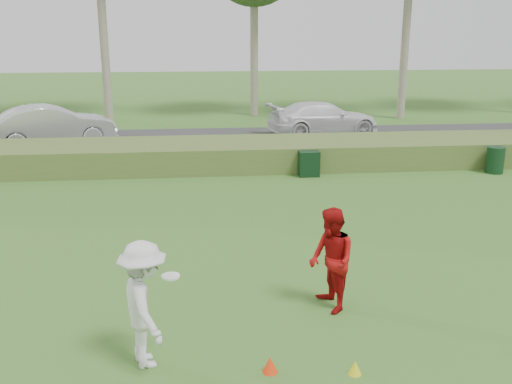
{
  "coord_description": "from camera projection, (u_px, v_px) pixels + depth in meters",
  "views": [
    {
      "loc": [
        -1.26,
        -8.27,
        4.85
      ],
      "look_at": [
        0.0,
        4.0,
        1.3
      ],
      "focal_mm": 40.0,
      "sensor_mm": 36.0,
      "label": 1
    }
  ],
  "objects": [
    {
      "name": "ground",
      "position": [
        281.0,
        335.0,
        9.37
      ],
      "size": [
        120.0,
        120.0,
        0.0
      ],
      "primitive_type": "plane",
      "color": "#326521",
      "rests_on": "ground"
    },
    {
      "name": "reed_strip",
      "position": [
        234.0,
        154.0,
        20.72
      ],
      "size": [
        80.0,
        3.0,
        0.9
      ],
      "primitive_type": "cube",
      "color": "#476227",
      "rests_on": "ground"
    },
    {
      "name": "park_road",
      "position": [
        227.0,
        140.0,
        25.61
      ],
      "size": [
        80.0,
        6.0,
        0.06
      ],
      "primitive_type": "cube",
      "color": "#2D2D2D",
      "rests_on": "ground"
    },
    {
      "name": "player_white",
      "position": [
        144.0,
        304.0,
        8.32
      ],
      "size": [
        1.09,
        1.42,
        1.93
      ],
      "rotation": [
        0.0,
        0.0,
        1.9
      ],
      "color": "silver",
      "rests_on": "ground"
    },
    {
      "name": "player_red",
      "position": [
        331.0,
        260.0,
        9.99
      ],
      "size": [
        0.87,
        1.03,
        1.87
      ],
      "primitive_type": "imported",
      "rotation": [
        0.0,
        0.0,
        -1.38
      ],
      "color": "#A20D0E",
      "rests_on": "ground"
    },
    {
      "name": "cone_orange",
      "position": [
        270.0,
        365.0,
        8.32
      ],
      "size": [
        0.23,
        0.23,
        0.25
      ],
      "primitive_type": "cone",
      "color": "#FF360D",
      "rests_on": "ground"
    },
    {
      "name": "cone_yellow",
      "position": [
        355.0,
        367.0,
        8.28
      ],
      "size": [
        0.2,
        0.2,
        0.22
      ],
      "primitive_type": "cone",
      "color": "yellow",
      "rests_on": "ground"
    },
    {
      "name": "utility_cabinet",
      "position": [
        309.0,
        164.0,
        19.3
      ],
      "size": [
        0.7,
        0.44,
        0.86
      ],
      "primitive_type": "cube",
      "rotation": [
        0.0,
        0.0,
        0.02
      ],
      "color": "black",
      "rests_on": "ground"
    },
    {
      "name": "trash_bin",
      "position": [
        495.0,
        160.0,
        19.75
      ],
      "size": [
        0.79,
        0.79,
        0.92
      ],
      "primitive_type": "cylinder",
      "rotation": [
        0.0,
        0.0,
        -0.38
      ],
      "color": "black",
      "rests_on": "ground"
    },
    {
      "name": "car_mid",
      "position": [
        52.0,
        125.0,
        24.02
      ],
      "size": [
        5.44,
        3.63,
        1.7
      ],
      "primitive_type": "imported",
      "rotation": [
        0.0,
        0.0,
        1.96
      ],
      "color": "silver",
      "rests_on": "park_road"
    },
    {
      "name": "car_right",
      "position": [
        323.0,
        118.0,
        26.57
      ],
      "size": [
        5.49,
        2.97,
        1.51
      ],
      "primitive_type": "imported",
      "rotation": [
        0.0,
        0.0,
        1.74
      ],
      "color": "white",
      "rests_on": "park_road"
    }
  ]
}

